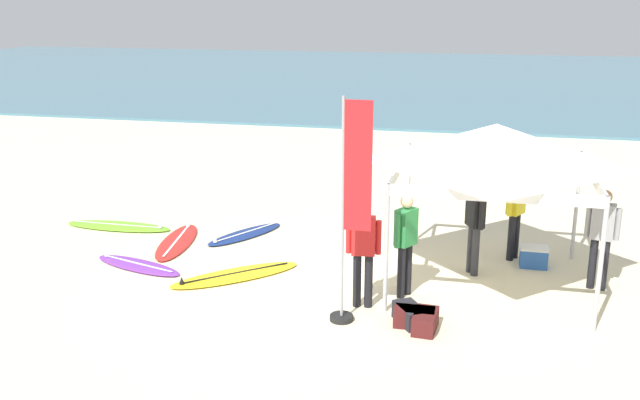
% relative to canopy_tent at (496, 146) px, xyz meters
% --- Properties ---
extents(ground_plane, '(80.00, 80.00, 0.00)m').
position_rel_canopy_tent_xyz_m(ground_plane, '(-2.88, -0.38, -2.39)').
color(ground_plane, beige).
extents(sea, '(80.00, 36.00, 0.10)m').
position_rel_canopy_tent_xyz_m(sea, '(-2.88, 31.95, -2.34)').
color(sea, teal).
rests_on(sea, ground).
extents(canopy_tent, '(3.20, 3.20, 2.75)m').
position_rel_canopy_tent_xyz_m(canopy_tent, '(0.00, 0.00, 0.00)').
color(canopy_tent, '#B7B7BC').
rests_on(canopy_tent, ground).
extents(surfboard_red, '(0.93, 2.29, 0.19)m').
position_rel_canopy_tent_xyz_m(surfboard_red, '(-6.01, 0.72, -2.35)').
color(surfboard_red, red).
rests_on(surfboard_red, ground).
extents(surfboard_lime, '(2.34, 0.65, 0.19)m').
position_rel_canopy_tent_xyz_m(surfboard_lime, '(-7.62, 1.38, -2.35)').
color(surfboard_lime, '#7AD12D').
rests_on(surfboard_lime, ground).
extents(surfboard_yellow, '(2.20, 2.06, 0.19)m').
position_rel_canopy_tent_xyz_m(surfboard_yellow, '(-4.29, -0.71, -2.35)').
color(surfboard_yellow, yellow).
rests_on(surfboard_yellow, ground).
extents(surfboard_purple, '(1.98, 1.08, 0.19)m').
position_rel_canopy_tent_xyz_m(surfboard_purple, '(-6.17, -0.66, -2.35)').
color(surfboard_purple, purple).
rests_on(surfboard_purple, ground).
extents(surfboard_navy, '(1.40, 1.94, 0.19)m').
position_rel_canopy_tent_xyz_m(surfboard_navy, '(-4.84, 1.46, -2.35)').
color(surfboard_navy, navy).
rests_on(surfboard_navy, ground).
extents(person_red, '(0.55, 0.25, 1.71)m').
position_rel_canopy_tent_xyz_m(person_red, '(-1.91, -1.44, -1.40)').
color(person_red, black).
rests_on(person_red, ground).
extents(person_grey, '(0.54, 0.29, 1.71)m').
position_rel_canopy_tent_xyz_m(person_grey, '(1.79, 0.14, -1.40)').
color(person_grey, black).
rests_on(person_grey, ground).
extents(person_green, '(0.37, 0.49, 1.71)m').
position_rel_canopy_tent_xyz_m(person_green, '(-1.32, -0.87, -1.40)').
color(person_green, black).
rests_on(person_green, ground).
extents(person_yellow, '(0.37, 0.49, 1.71)m').
position_rel_canopy_tent_xyz_m(person_yellow, '(0.46, 1.30, -1.40)').
color(person_yellow, black).
rests_on(person_yellow, ground).
extents(person_black, '(0.36, 0.50, 1.71)m').
position_rel_canopy_tent_xyz_m(person_black, '(-0.26, 0.38, -1.40)').
color(person_black, '#2D2D33').
rests_on(person_black, ground).
extents(banner_flag, '(0.60, 0.36, 3.40)m').
position_rel_canopy_tent_xyz_m(banner_flag, '(-2.02, -2.01, -0.81)').
color(banner_flag, '#99999E').
rests_on(banner_flag, ground).
extents(gear_bag_near_tent, '(0.59, 0.68, 0.28)m').
position_rel_canopy_tent_xyz_m(gear_bag_near_tent, '(-1.12, -1.90, -2.25)').
color(gear_bag_near_tent, '#232328').
rests_on(gear_bag_near_tent, ground).
extents(gear_bag_by_pole, '(0.60, 0.33, 0.28)m').
position_rel_canopy_tent_xyz_m(gear_bag_by_pole, '(-1.04, -1.97, -2.25)').
color(gear_bag_by_pole, '#4C1919').
rests_on(gear_bag_by_pole, ground).
extents(gear_bag_on_sand, '(0.37, 0.62, 0.28)m').
position_rel_canopy_tent_xyz_m(gear_bag_on_sand, '(-0.87, -2.07, -2.25)').
color(gear_bag_on_sand, '#4C1919').
rests_on(gear_bag_on_sand, ground).
extents(cooler_box, '(0.50, 0.36, 0.39)m').
position_rel_canopy_tent_xyz_m(cooler_box, '(0.82, 0.96, -2.19)').
color(cooler_box, '#2D60B7').
rests_on(cooler_box, ground).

